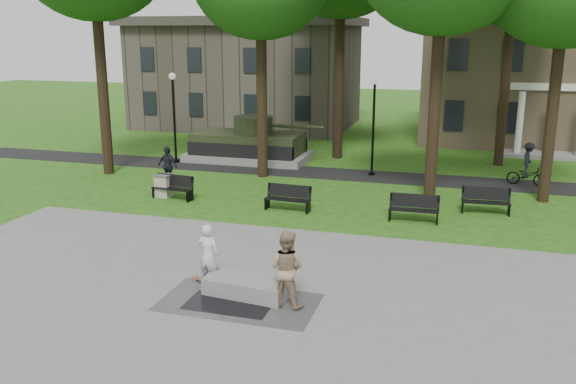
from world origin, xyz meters
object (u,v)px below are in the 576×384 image
(park_bench_0, at_px, (173,186))
(trash_bin, at_px, (164,185))
(concrete_block, at_px, (247,286))
(skateboarder, at_px, (208,255))
(friend_watching, at_px, (286,268))
(cyclist, at_px, (528,168))

(park_bench_0, relative_size, trash_bin, 1.92)
(concrete_block, relative_size, skateboarder, 1.28)
(skateboarder, relative_size, park_bench_0, 0.93)
(skateboarder, height_order, park_bench_0, skateboarder)
(friend_watching, xyz_separation_m, park_bench_0, (-7.48, 8.59, -0.49))
(trash_bin, bearing_deg, concrete_block, -51.00)
(skateboarder, xyz_separation_m, friend_watching, (2.41, -0.67, 0.13))
(concrete_block, height_order, cyclist, cyclist)
(skateboarder, distance_m, cyclist, 17.22)
(cyclist, bearing_deg, friend_watching, 166.46)
(concrete_block, distance_m, trash_bin, 10.86)
(park_bench_0, bearing_deg, skateboarder, -49.16)
(cyclist, xyz_separation_m, trash_bin, (-14.83, -6.43, -0.32))
(friend_watching, bearing_deg, park_bench_0, -38.65)
(skateboarder, xyz_separation_m, trash_bin, (-5.59, 8.09, -0.39))
(concrete_block, height_order, skateboarder, skateboarder)
(skateboarder, height_order, cyclist, cyclist)
(park_bench_0, bearing_deg, cyclist, 33.01)
(concrete_block, relative_size, friend_watching, 1.11)
(concrete_block, distance_m, park_bench_0, 10.40)
(friend_watching, height_order, cyclist, friend_watching)
(park_bench_0, height_order, trash_bin, park_bench_0)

